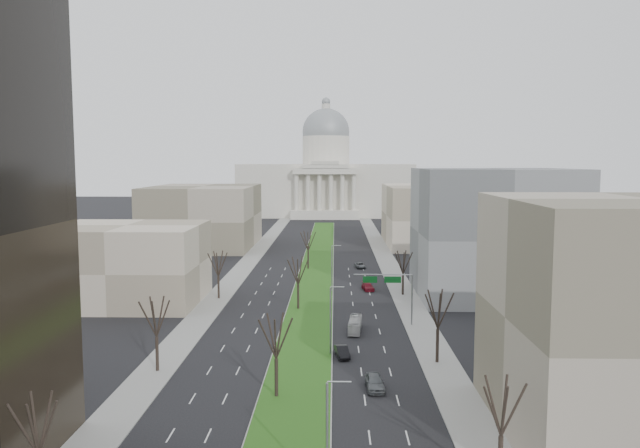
# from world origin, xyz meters

# --- Properties ---
(ground) EXTENTS (600.00, 600.00, 0.00)m
(ground) POSITION_xyz_m (0.00, 120.00, 0.00)
(ground) COLOR black
(ground) RESTS_ON ground
(median) EXTENTS (8.00, 222.03, 0.20)m
(median) POSITION_xyz_m (0.00, 118.99, 0.10)
(median) COLOR #999993
(median) RESTS_ON ground
(sidewalk_left) EXTENTS (5.00, 330.00, 0.15)m
(sidewalk_left) POSITION_xyz_m (-17.50, 95.00, 0.07)
(sidewalk_left) COLOR gray
(sidewalk_left) RESTS_ON ground
(sidewalk_right) EXTENTS (5.00, 330.00, 0.15)m
(sidewalk_right) POSITION_xyz_m (17.50, 95.00, 0.07)
(sidewalk_right) COLOR gray
(sidewalk_right) RESTS_ON ground
(capitol) EXTENTS (80.00, 46.00, 55.00)m
(capitol) POSITION_xyz_m (0.00, 269.59, 16.31)
(capitol) COLOR beige
(capitol) RESTS_ON ground
(building_beige_left) EXTENTS (26.00, 22.00, 14.00)m
(building_beige_left) POSITION_xyz_m (-33.00, 85.00, 7.00)
(building_beige_left) COLOR tan
(building_beige_left) RESTS_ON ground
(building_grey_right) EXTENTS (28.00, 26.00, 24.00)m
(building_grey_right) POSITION_xyz_m (34.00, 92.00, 12.00)
(building_grey_right) COLOR slate
(building_grey_right) RESTS_ON ground
(building_far_left) EXTENTS (30.00, 40.00, 18.00)m
(building_far_left) POSITION_xyz_m (-35.00, 160.00, 9.00)
(building_far_left) COLOR #79715D
(building_far_left) RESTS_ON ground
(building_far_right) EXTENTS (30.00, 40.00, 18.00)m
(building_far_right) POSITION_xyz_m (35.00, 165.00, 9.00)
(building_far_right) COLOR tan
(building_far_right) RESTS_ON ground
(tree_left_near) EXTENTS (5.10, 5.10, 9.18)m
(tree_left_near) POSITION_xyz_m (-17.20, 18.00, 6.61)
(tree_left_near) COLOR black
(tree_left_near) RESTS_ON ground
(tree_left_mid) EXTENTS (5.40, 5.40, 9.72)m
(tree_left_mid) POSITION_xyz_m (-17.20, 48.00, 7.00)
(tree_left_mid) COLOR black
(tree_left_mid) RESTS_ON ground
(tree_left_far) EXTENTS (5.28, 5.28, 9.50)m
(tree_left_far) POSITION_xyz_m (-17.20, 88.00, 6.84)
(tree_left_far) COLOR black
(tree_left_far) RESTS_ON ground
(tree_right_near) EXTENTS (5.16, 5.16, 9.29)m
(tree_right_near) POSITION_xyz_m (17.20, 22.00, 6.69)
(tree_right_near) COLOR black
(tree_right_near) RESTS_ON ground
(tree_right_mid) EXTENTS (5.52, 5.52, 9.94)m
(tree_right_mid) POSITION_xyz_m (17.20, 52.00, 7.16)
(tree_right_mid) COLOR black
(tree_right_mid) RESTS_ON ground
(tree_right_far) EXTENTS (5.04, 5.04, 9.07)m
(tree_right_far) POSITION_xyz_m (17.20, 92.00, 6.53)
(tree_right_far) COLOR black
(tree_right_far) RESTS_ON ground
(tree_median_a) EXTENTS (5.40, 5.40, 9.72)m
(tree_median_a) POSITION_xyz_m (-2.00, 40.00, 7.00)
(tree_median_a) COLOR black
(tree_median_a) RESTS_ON ground
(tree_median_b) EXTENTS (5.40, 5.40, 9.72)m
(tree_median_b) POSITION_xyz_m (-2.00, 80.00, 7.00)
(tree_median_b) COLOR black
(tree_median_b) RESTS_ON ground
(tree_median_c) EXTENTS (5.40, 5.40, 9.72)m
(tree_median_c) POSITION_xyz_m (-2.00, 120.00, 7.00)
(tree_median_c) COLOR black
(tree_median_c) RESTS_ON ground
(streetlamp_median_a) EXTENTS (1.90, 0.20, 9.16)m
(streetlamp_median_a) POSITION_xyz_m (3.76, 20.00, 4.81)
(streetlamp_median_a) COLOR gray
(streetlamp_median_a) RESTS_ON ground
(streetlamp_median_b) EXTENTS (1.90, 0.20, 9.16)m
(streetlamp_median_b) POSITION_xyz_m (3.76, 55.00, 4.81)
(streetlamp_median_b) COLOR gray
(streetlamp_median_b) RESTS_ON ground
(streetlamp_median_c) EXTENTS (1.90, 0.20, 9.16)m
(streetlamp_median_c) POSITION_xyz_m (3.76, 95.00, 4.81)
(streetlamp_median_c) COLOR gray
(streetlamp_median_c) RESTS_ON ground
(mast_arm_signs) EXTENTS (9.12, 0.24, 8.09)m
(mast_arm_signs) POSITION_xyz_m (13.49, 70.03, 6.11)
(mast_arm_signs) COLOR gray
(mast_arm_signs) RESTS_ON ground
(car_grey_near) EXTENTS (2.22, 4.98, 1.67)m
(car_grey_near) POSITION_xyz_m (8.73, 42.71, 0.83)
(car_grey_near) COLOR #505458
(car_grey_near) RESTS_ON ground
(car_black) EXTENTS (2.19, 4.48, 1.41)m
(car_black) POSITION_xyz_m (5.23, 54.19, 0.71)
(car_black) COLOR black
(car_black) RESTS_ON ground
(car_red) EXTENTS (2.64, 5.03, 1.39)m
(car_red) POSITION_xyz_m (10.81, 96.48, 0.70)
(car_red) COLOR maroon
(car_red) RESTS_ON ground
(car_grey_far) EXTENTS (2.66, 4.78, 1.26)m
(car_grey_far) POSITION_xyz_m (10.29, 122.14, 0.63)
(car_grey_far) COLOR #52565A
(car_grey_far) RESTS_ON ground
(box_van) EXTENTS (2.37, 7.49, 2.05)m
(box_van) POSITION_xyz_m (7.31, 66.51, 1.03)
(box_van) COLOR silver
(box_van) RESTS_ON ground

